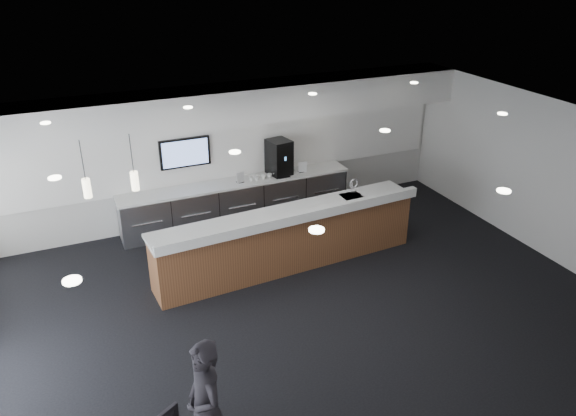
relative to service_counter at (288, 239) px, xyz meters
name	(u,v)px	position (x,y,z in m)	size (l,w,h in m)	color
ground	(310,311)	(-0.25, -1.49, -0.58)	(10.00, 10.00, 0.00)	black
ceiling	(314,139)	(-0.25, -1.49, 2.42)	(10.00, 8.00, 0.02)	black
back_wall	(230,152)	(-0.25, 2.51, 0.92)	(10.00, 0.02, 3.00)	silver
right_wall	(552,181)	(4.75, -1.49, 0.92)	(0.02, 8.00, 3.00)	silver
soffit_bulkhead	(235,104)	(-0.25, 2.06, 2.07)	(10.00, 0.90, 0.70)	white
alcove_panel	(230,148)	(-0.25, 2.48, 1.02)	(9.80, 0.06, 1.40)	white
back_credenza	(238,201)	(-0.25, 2.15, -0.10)	(5.06, 0.66, 0.95)	#95989D
wall_tv	(185,153)	(-1.25, 2.42, 1.07)	(1.05, 0.08, 0.62)	black
pendant_left	(141,193)	(-2.65, -0.69, 1.67)	(0.12, 0.12, 0.30)	#FFF3C6
pendant_right	(91,201)	(-3.35, -0.69, 1.67)	(0.12, 0.12, 0.30)	#FFF3C6
ceiling_can_lights	(314,141)	(-0.25, -1.49, 2.39)	(7.00, 5.00, 0.02)	white
service_counter	(288,239)	(0.00, 0.00, 0.00)	(5.18, 1.16, 1.49)	brown
coffee_machine	(279,157)	(0.75, 2.19, 0.76)	(0.53, 0.61, 0.77)	black
info_sign_left	(240,178)	(-0.20, 2.04, 0.49)	(0.17, 0.02, 0.24)	silver
info_sign_right	(303,167)	(1.25, 2.06, 0.50)	(0.18, 0.02, 0.24)	silver
lounge_guest	(205,408)	(-2.65, -3.73, 0.29)	(0.63, 0.41, 1.73)	black
cup_0	(293,172)	(1.02, 2.04, 0.42)	(0.10, 0.10, 0.10)	white
cup_1	(287,173)	(0.88, 2.04, 0.42)	(0.10, 0.10, 0.10)	white
cup_2	(281,174)	(0.74, 2.04, 0.42)	(0.10, 0.10, 0.10)	white
cup_3	(275,175)	(0.60, 2.04, 0.42)	(0.10, 0.10, 0.10)	white
cup_4	(269,176)	(0.46, 2.04, 0.42)	(0.10, 0.10, 0.10)	white
cup_5	(263,177)	(0.32, 2.04, 0.42)	(0.10, 0.10, 0.10)	white
cup_6	(257,178)	(0.18, 2.04, 0.42)	(0.10, 0.10, 0.10)	white
cup_7	(251,179)	(0.04, 2.04, 0.42)	(0.10, 0.10, 0.10)	white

